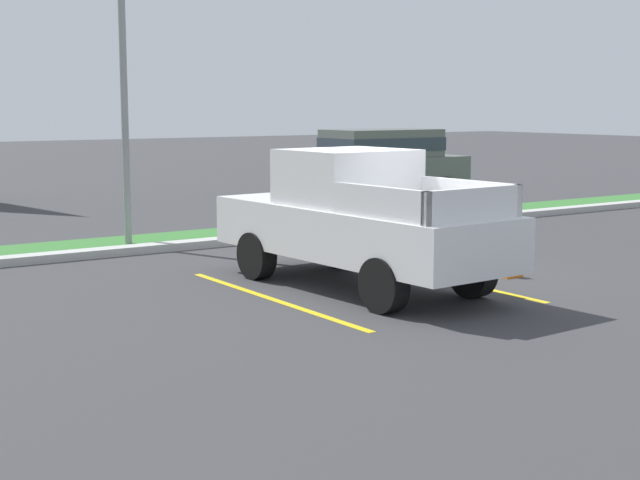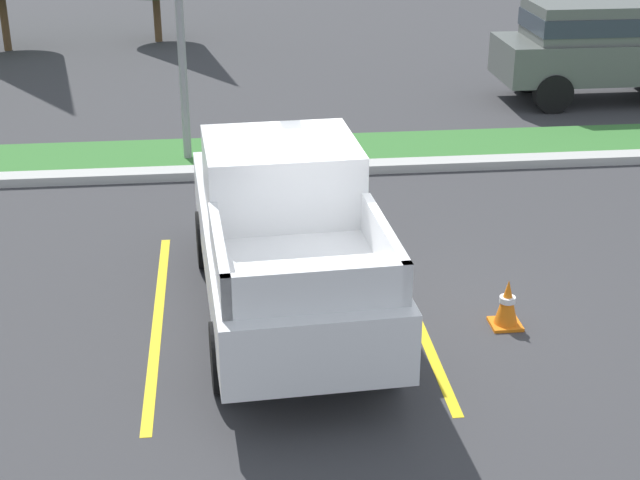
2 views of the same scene
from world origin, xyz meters
TOP-DOWN VIEW (x-y plane):
  - ground_plane at (0.00, 0.00)m, footprint 120.00×120.00m
  - parking_line_near at (-2.31, -0.03)m, footprint 0.12×4.80m
  - parking_line_far at (0.79, -0.03)m, footprint 0.12×4.80m
  - curb_strip at (0.00, 5.00)m, footprint 56.00×0.40m
  - grass_median at (0.00, 6.10)m, footprint 56.00×1.80m
  - pickup_truck_main at (-0.76, 0.02)m, footprint 2.20×5.33m
  - suv_distant at (6.71, 9.03)m, footprint 4.61×1.97m
  - traffic_cone at (1.81, -0.61)m, footprint 0.36×0.36m

SIDE VIEW (x-z plane):
  - ground_plane at x=0.00m, z-range 0.00..0.00m
  - parking_line_near at x=-2.31m, z-range 0.00..0.01m
  - parking_line_far at x=0.79m, z-range 0.00..0.01m
  - grass_median at x=0.00m, z-range 0.00..0.06m
  - curb_strip at x=0.00m, z-range 0.00..0.15m
  - traffic_cone at x=1.81m, z-range -0.01..0.59m
  - pickup_truck_main at x=-0.76m, z-range -0.01..2.09m
  - suv_distant at x=6.71m, z-range 0.19..2.29m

